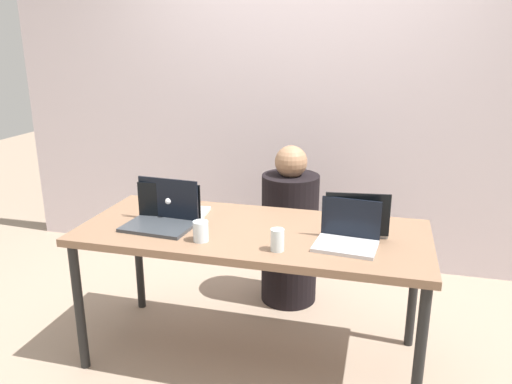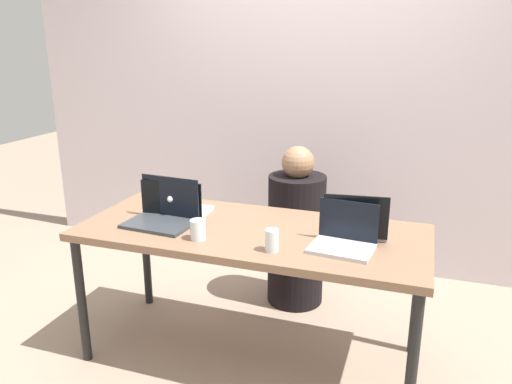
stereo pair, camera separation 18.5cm
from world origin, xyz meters
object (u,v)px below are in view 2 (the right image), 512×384
at_px(person_at_center, 296,235).
at_px(laptop_back_right, 355,226).
at_px(laptop_front_left, 163,214).
at_px(laptop_front_right, 344,238).
at_px(water_glass_right, 272,242).
at_px(laptop_back_left, 177,206).
at_px(water_glass_left, 198,231).

xyz_separation_m(person_at_center, laptop_back_right, (0.45, -0.60, 0.34)).
bearing_deg(laptop_front_left, laptop_back_right, 13.33).
bearing_deg(laptop_front_right, laptop_back_right, 87.71).
bearing_deg(water_glass_right, person_at_center, 97.14).
distance_m(laptop_front_right, water_glass_right, 0.34).
distance_m(laptop_front_left, water_glass_right, 0.68).
bearing_deg(laptop_back_left, laptop_front_left, 85.35).
bearing_deg(water_glass_left, laptop_back_right, 23.16).
height_order(water_glass_left, water_glass_right, water_glass_right).
bearing_deg(laptop_back_left, laptop_front_right, 165.11).
xyz_separation_m(laptop_back_left, water_glass_right, (0.66, -0.32, 0.00)).
distance_m(laptop_front_right, water_glass_left, 0.71).
bearing_deg(laptop_back_right, water_glass_left, 16.16).
bearing_deg(person_at_center, water_glass_right, 101.22).
xyz_separation_m(laptop_front_left, water_glass_right, (0.66, -0.17, -0.01)).
relative_size(laptop_back_left, water_glass_right, 3.46).
relative_size(person_at_center, laptop_back_right, 3.12).
distance_m(person_at_center, laptop_front_right, 0.95).
distance_m(person_at_center, water_glass_left, 1.00).
relative_size(water_glass_left, water_glass_right, 0.96).
distance_m(laptop_back_right, water_glass_right, 0.47).
distance_m(water_glass_left, water_glass_right, 0.39).
bearing_deg(laptop_front_right, laptop_front_left, -175.12).
distance_m(person_at_center, laptop_back_left, 0.88).
relative_size(laptop_front_right, water_glass_right, 2.92).
bearing_deg(person_at_center, laptop_front_left, 58.40).
relative_size(person_at_center, laptop_front_left, 2.91).
height_order(laptop_back_left, water_glass_left, laptop_back_left).
relative_size(laptop_front_right, laptop_back_left, 0.84).
height_order(laptop_front_right, water_glass_right, laptop_front_right).
height_order(laptop_front_right, water_glass_left, laptop_front_right).
height_order(person_at_center, laptop_back_right, person_at_center).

